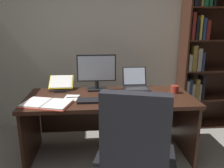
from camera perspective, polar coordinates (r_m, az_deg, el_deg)
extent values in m
cube|color=beige|center=(3.35, -2.18, 11.51)|extent=(4.99, 0.12, 2.63)
cube|color=#381E14|center=(2.52, -0.59, -3.58)|extent=(1.87, 0.79, 0.04)
cube|color=#381E14|center=(2.76, -19.90, -11.14)|extent=(0.03, 0.73, 0.70)
cube|color=#381E14|center=(2.86, 17.93, -9.94)|extent=(0.03, 0.73, 0.70)
cube|color=#381E14|center=(2.98, -1.08, -7.39)|extent=(1.75, 0.03, 0.49)
cube|color=#381E14|center=(3.37, 17.71, 6.94)|extent=(0.02, 0.32, 2.17)
cube|color=#381E14|center=(3.72, 23.70, 7.09)|extent=(0.98, 0.01, 2.17)
cube|color=#381E14|center=(3.87, 23.08, -9.22)|extent=(0.93, 0.30, 0.02)
cube|color=gold|center=(3.58, 17.82, -7.59)|extent=(0.06, 0.19, 0.33)
cube|color=#512D66|center=(3.63, 18.80, -8.21)|extent=(0.06, 0.20, 0.23)
cube|color=navy|center=(3.65, 19.52, -7.62)|extent=(0.04, 0.23, 0.29)
cube|color=#512D66|center=(3.66, 20.27, -7.00)|extent=(0.04, 0.24, 0.36)
cube|color=#195633|center=(3.69, 20.88, -7.29)|extent=(0.04, 0.25, 0.32)
cube|color=#381E14|center=(3.72, 23.76, -3.15)|extent=(0.93, 0.30, 0.02)
cube|color=gray|center=(3.46, 18.08, -1.25)|extent=(0.04, 0.23, 0.28)
cube|color=navy|center=(3.48, 18.62, -0.98)|extent=(0.03, 0.26, 0.31)
cube|color=gray|center=(3.50, 19.37, -1.59)|extent=(0.05, 0.23, 0.24)
cube|color=olive|center=(3.50, 20.35, -1.11)|extent=(0.05, 0.20, 0.30)
cube|color=gray|center=(3.54, 20.84, -1.55)|extent=(0.03, 0.23, 0.23)
cube|color=black|center=(3.52, 21.71, -0.78)|extent=(0.04, 0.18, 0.34)
cube|color=#381E14|center=(3.61, 24.48, 3.34)|extent=(0.93, 0.30, 0.02)
cube|color=gray|center=(3.39, 18.61, 5.38)|extent=(0.04, 0.26, 0.23)
cube|color=olive|center=(3.37, 19.85, 6.27)|extent=(0.06, 0.18, 0.35)
cube|color=gray|center=(3.41, 20.80, 5.95)|extent=(0.06, 0.21, 0.31)
cube|color=navy|center=(3.43, 21.62, 5.46)|extent=(0.03, 0.20, 0.26)
cube|color=#381E14|center=(3.56, 25.25, 10.12)|extent=(0.93, 0.30, 0.02)
cube|color=maroon|center=(3.33, 19.45, 13.72)|extent=(0.04, 0.22, 0.36)
cube|color=black|center=(3.33, 20.37, 12.80)|extent=(0.04, 0.19, 0.26)
cube|color=gold|center=(3.37, 21.02, 13.26)|extent=(0.03, 0.23, 0.32)
cube|color=navy|center=(3.38, 21.85, 12.89)|extent=(0.04, 0.21, 0.28)
cube|color=maroon|center=(3.41, 22.67, 12.58)|extent=(0.05, 0.20, 0.26)
cube|color=#381E14|center=(3.56, 26.06, 17.00)|extent=(0.93, 0.30, 0.02)
cube|color=black|center=(1.59, 5.72, -13.95)|extent=(0.48, 0.22, 0.67)
cube|color=black|center=(1.93, -2.59, -16.79)|extent=(0.15, 0.38, 0.04)
cube|color=black|center=(1.89, 15.02, -17.97)|extent=(0.15, 0.38, 0.04)
cube|color=black|center=(2.76, -3.86, -1.31)|extent=(0.22, 0.16, 0.02)
cylinder|color=black|center=(2.74, -3.88, -0.21)|extent=(0.04, 0.04, 0.09)
cube|color=black|center=(2.70, -3.97, 4.09)|extent=(0.47, 0.02, 0.32)
cube|color=silver|center=(2.68, -3.96, 4.00)|extent=(0.44, 0.00, 0.29)
cube|color=black|center=(2.77, 6.27, -1.29)|extent=(0.30, 0.25, 0.02)
cube|color=#2D2D30|center=(2.75, 6.35, -1.15)|extent=(0.26, 0.14, 0.00)
cube|color=black|center=(2.90, 5.72, 2.03)|extent=(0.30, 0.09, 0.23)
cube|color=silver|center=(2.89, 5.74, 2.04)|extent=(0.27, 0.07, 0.20)
cube|color=black|center=(2.35, -3.70, -4.20)|extent=(0.42, 0.15, 0.02)
ellipsoid|color=black|center=(2.37, 3.58, -3.82)|extent=(0.06, 0.10, 0.04)
cube|color=black|center=(2.77, -12.98, -1.68)|extent=(0.14, 0.12, 0.01)
cube|color=black|center=(2.72, -13.12, -1.72)|extent=(0.26, 0.01, 0.01)
cube|color=yellow|center=(2.84, -12.80, 0.50)|extent=(0.29, 0.20, 0.13)
cube|color=white|center=(2.84, -12.82, 0.64)|extent=(0.27, 0.18, 0.11)
cube|color=#DB422D|center=(2.41, -18.83, -4.70)|extent=(0.31, 0.36, 0.01)
cube|color=#DB422D|center=(2.31, -13.62, -5.23)|extent=(0.31, 0.36, 0.01)
cube|color=white|center=(2.41, -18.85, -4.43)|extent=(0.29, 0.34, 0.02)
cube|color=white|center=(2.30, -13.64, -4.95)|extent=(0.29, 0.34, 0.02)
cylinder|color=#B7B7BC|center=(2.36, -16.30, -4.78)|extent=(0.09, 0.27, 0.02)
cube|color=white|center=(2.48, -10.36, -3.54)|extent=(0.18, 0.23, 0.01)
cylinder|color=black|center=(2.48, -9.91, -3.34)|extent=(0.14, 0.02, 0.01)
cylinder|color=maroon|center=(2.72, 15.67, -1.31)|extent=(0.09, 0.09, 0.09)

